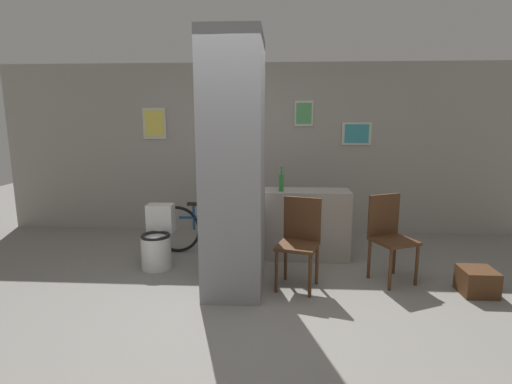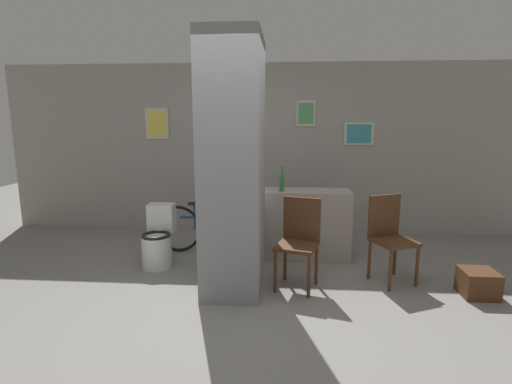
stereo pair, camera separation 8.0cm
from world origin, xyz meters
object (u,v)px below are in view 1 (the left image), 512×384
object	(u,v)px
bottle_tall	(281,182)
chair_by_doorway	(389,234)
chair_near_pillar	(299,238)
bicycle	(212,229)
toilet	(158,241)

from	to	relation	value
bottle_tall	chair_by_doorway	bearing A→B (deg)	-25.97
chair_by_doorway	bottle_tall	size ratio (longest dim) A/B	2.99
chair_by_doorway	bottle_tall	xyz separation A→B (m)	(-1.20, 0.58, 0.47)
chair_near_pillar	chair_by_doorway	size ratio (longest dim) A/B	1.00
bicycle	chair_by_doorway	bearing A→B (deg)	-19.76
chair_by_doorway	bicycle	distance (m)	2.26
chair_near_pillar	bicycle	bearing A→B (deg)	154.81
toilet	chair_by_doorway	world-z (taller)	chair_by_doorway
bicycle	chair_near_pillar	bearing A→B (deg)	-41.54
chair_by_doorway	bottle_tall	world-z (taller)	bottle_tall
toilet	bottle_tall	xyz separation A→B (m)	(1.49, 0.34, 0.69)
chair_by_doorway	bottle_tall	bearing A→B (deg)	128.97
chair_near_pillar	bottle_tall	size ratio (longest dim) A/B	2.99
chair_near_pillar	bicycle	xyz separation A→B (m)	(-1.12, 0.99, -0.20)
chair_near_pillar	chair_by_doorway	world-z (taller)	same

